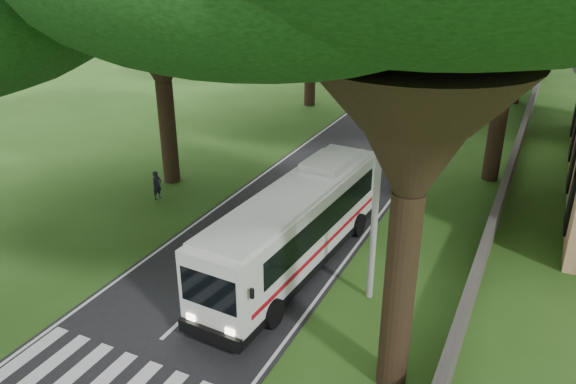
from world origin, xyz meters
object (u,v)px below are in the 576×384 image
object	(u,v)px
pole_near	(376,196)
distant_car_a	(410,74)
pole_far	(506,36)
distant_car_b	(429,54)
coach_bus	(297,225)
pedestrian	(157,185)
pole_mid	(471,80)
distant_car_c	(497,44)

from	to	relation	value
pole_near	distant_car_a	world-z (taller)	pole_near
pole_far	distant_car_b	world-z (taller)	pole_far
distant_car_b	coach_bus	bearing A→B (deg)	-99.47
distant_car_b	pedestrian	bearing A→B (deg)	-111.15
coach_bus	pedestrian	world-z (taller)	coach_bus
distant_car_a	coach_bus	bearing A→B (deg)	78.05
pole_mid	distant_car_c	xyz separation A→B (m)	(-2.50, 38.55, -3.55)
pole_far	distant_car_a	distance (m)	9.37
coach_bus	distant_car_b	bearing A→B (deg)	99.60
coach_bus	distant_car_b	xyz separation A→B (m)	(-5.07, 46.53, -1.14)
pole_far	distant_car_b	size ratio (longest dim) A/B	1.91
distant_car_b	pole_far	bearing A→B (deg)	-56.65
pole_near	pedestrian	bearing A→B (deg)	163.88
distant_car_a	pedestrian	size ratio (longest dim) A/B	2.58
distant_car_b	pedestrian	size ratio (longest dim) A/B	2.72
pole_far	distant_car_c	bearing A→B (deg)	97.68
pole_mid	pedestrian	size ratio (longest dim) A/B	5.19
pole_far	distant_car_a	world-z (taller)	pole_far
distant_car_a	distant_car_c	distance (m)	23.12
distant_car_a	distant_car_b	bearing A→B (deg)	-105.14
distant_car_c	distant_car_a	bearing A→B (deg)	86.71
pole_near	pole_far	size ratio (longest dim) A/B	1.00
pole_near	pedestrian	xyz separation A→B (m)	(-12.68, 3.67, -3.41)
pole_mid	pedestrian	xyz separation A→B (m)	(-12.68, -16.33, -3.41)
pole_far	distant_car_c	distance (m)	19.05
coach_bus	distant_car_a	xyz separation A→B (m)	(-4.31, 35.18, -1.15)
pole_near	distant_car_c	xyz separation A→B (m)	(-2.50, 58.55, -3.55)
pole_near	pole_mid	bearing A→B (deg)	90.00
pole_far	coach_bus	xyz separation A→B (m)	(-3.43, -39.15, -2.32)
pole_near	distant_car_b	bearing A→B (deg)	100.17
pole_near	coach_bus	size ratio (longest dim) A/B	0.68
pole_far	pole_near	bearing A→B (deg)	-90.00
distant_car_a	pedestrian	world-z (taller)	pedestrian
pedestrian	pole_near	bearing A→B (deg)	-97.52
distant_car_c	pedestrian	xyz separation A→B (m)	(-10.18, -54.88, 0.14)
pole_far	distant_car_b	bearing A→B (deg)	139.04
pole_mid	coach_bus	xyz separation A→B (m)	(-3.43, -19.15, -2.32)
pole_near	pedestrian	size ratio (longest dim) A/B	5.19
distant_car_b	pole_mid	bearing A→B (deg)	-88.44
pole_far	pedestrian	bearing A→B (deg)	-109.24
pedestrian	distant_car_c	bearing A→B (deg)	-1.91
pole_far	distant_car_c	world-z (taller)	pole_far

